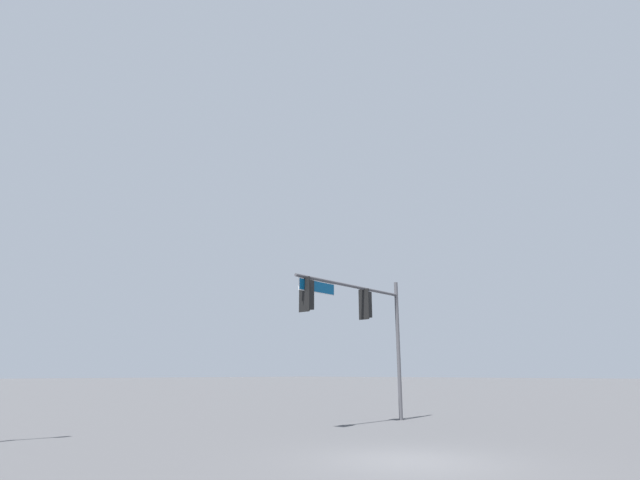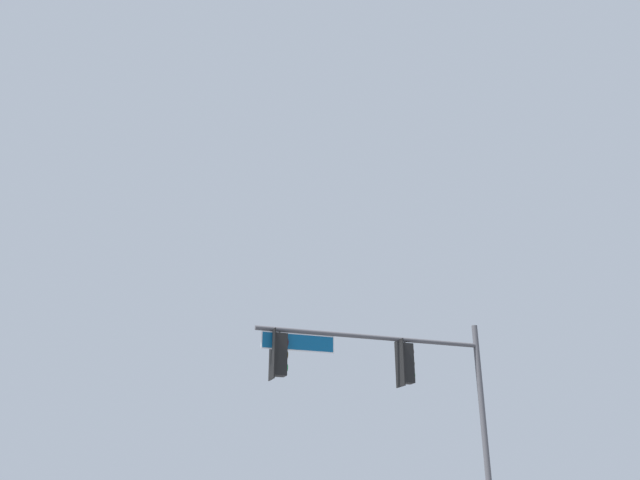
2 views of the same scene
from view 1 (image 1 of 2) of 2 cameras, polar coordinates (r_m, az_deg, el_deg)
name	(u,v)px [view 1 (image 1 of 2)]	position (r m, az deg, el deg)	size (l,w,h in m)	color
ground_plane	(410,461)	(12.86, 10.28, -23.63)	(400.00, 400.00, 0.00)	#474749
signal_pole_near	(357,311)	(20.97, 4.21, -8.08)	(6.77, 0.60, 6.08)	#47474C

